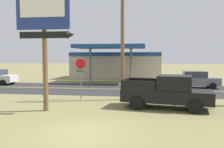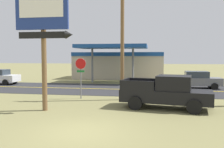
# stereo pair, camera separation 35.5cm
# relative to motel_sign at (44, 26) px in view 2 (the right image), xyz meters

# --- Properties ---
(ground_plane) EXTENTS (180.00, 180.00, 0.00)m
(ground_plane) POSITION_rel_motel_sign_xyz_m (3.06, -3.40, -4.74)
(ground_plane) COLOR olive
(road_asphalt) EXTENTS (140.00, 8.00, 0.02)m
(road_asphalt) POSITION_rel_motel_sign_xyz_m (3.06, 9.60, -4.73)
(road_asphalt) COLOR #2B2B2D
(road_asphalt) RESTS_ON ground
(road_centre_line) EXTENTS (126.00, 0.20, 0.01)m
(road_centre_line) POSITION_rel_motel_sign_xyz_m (3.06, 9.60, -4.71)
(road_centre_line) COLOR gold
(road_centre_line) RESTS_ON road_asphalt
(motel_sign) EXTENTS (3.28, 0.54, 6.78)m
(motel_sign) POSITION_rel_motel_sign_xyz_m (0.00, 0.00, 0.00)
(motel_sign) COLOR brown
(motel_sign) RESTS_ON ground
(stop_sign) EXTENTS (0.80, 0.08, 2.95)m
(stop_sign) POSITION_rel_motel_sign_xyz_m (0.84, 4.19, -2.71)
(stop_sign) COLOR slate
(stop_sign) RESTS_ON ground
(utility_pole) EXTENTS (1.73, 0.26, 9.45)m
(utility_pole) POSITION_rel_motel_sign_xyz_m (3.85, 4.25, 0.27)
(utility_pole) COLOR brown
(utility_pole) RESTS_ON ground
(gas_station) EXTENTS (12.00, 11.50, 4.40)m
(gas_station) POSITION_rel_motel_sign_xyz_m (1.29, 21.03, -2.79)
(gas_station) COLOR beige
(gas_station) RESTS_ON ground
(pickup_black_parked_on_lawn) EXTENTS (5.46, 2.88, 1.96)m
(pickup_black_parked_on_lawn) POSITION_rel_motel_sign_xyz_m (6.82, 1.79, -3.77)
(pickup_black_parked_on_lawn) COLOR black
(pickup_black_parked_on_lawn) RESTS_ON ground
(car_grey_near_lane) EXTENTS (4.20, 2.00, 1.64)m
(car_grey_near_lane) POSITION_rel_motel_sign_xyz_m (10.22, 11.60, -3.91)
(car_grey_near_lane) COLOR slate
(car_grey_near_lane) RESTS_ON ground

